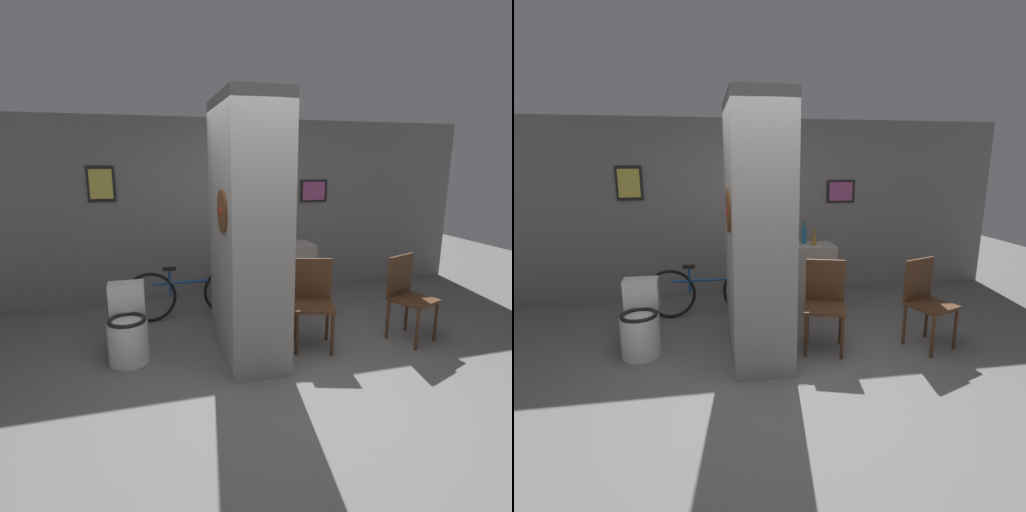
# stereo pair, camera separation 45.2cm
# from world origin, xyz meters

# --- Properties ---
(ground_plane) EXTENTS (14.00, 14.00, 0.00)m
(ground_plane) POSITION_xyz_m (0.00, 0.00, 0.00)
(ground_plane) COLOR slate
(wall_back) EXTENTS (8.00, 0.09, 2.60)m
(wall_back) POSITION_xyz_m (-0.00, 2.63, 1.30)
(wall_back) COLOR gray
(wall_back) RESTS_ON ground_plane
(pillar_center) EXTENTS (0.61, 1.24, 2.60)m
(pillar_center) POSITION_xyz_m (-0.06, 0.62, 1.30)
(pillar_center) COLOR gray
(pillar_center) RESTS_ON ground_plane
(counter_shelf) EXTENTS (1.28, 0.44, 0.92)m
(counter_shelf) POSITION_xyz_m (0.47, 1.72, 0.46)
(counter_shelf) COLOR gray
(counter_shelf) RESTS_ON ground_plane
(toilet) EXTENTS (0.40, 0.56, 0.77)m
(toilet) POSITION_xyz_m (-1.28, 0.77, 0.32)
(toilet) COLOR white
(toilet) RESTS_ON ground_plane
(chair_near_pillar) EXTENTS (0.53, 0.53, 0.96)m
(chair_near_pillar) POSITION_xyz_m (0.67, 0.59, 0.54)
(chair_near_pillar) COLOR #4C2D19
(chair_near_pillar) RESTS_ON ground_plane
(chair_by_doorway) EXTENTS (0.55, 0.55, 0.96)m
(chair_by_doorway) POSITION_xyz_m (1.78, 0.47, 0.54)
(chair_by_doorway) COLOR #4C2D19
(chair_by_doorway) RESTS_ON ground_plane
(bicycle) EXTENTS (1.65, 0.42, 0.70)m
(bicycle) POSITION_xyz_m (-0.55, 1.72, 0.34)
(bicycle) COLOR black
(bicycle) RESTS_ON ground_plane
(bottle_tall) EXTENTS (0.07, 0.07, 0.32)m
(bottle_tall) POSITION_xyz_m (0.73, 1.78, 1.04)
(bottle_tall) COLOR #19598C
(bottle_tall) RESTS_ON counter_shelf
(bottle_short) EXTENTS (0.06, 0.06, 0.24)m
(bottle_short) POSITION_xyz_m (0.83, 1.66, 1.01)
(bottle_short) COLOR olive
(bottle_short) RESTS_ON counter_shelf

